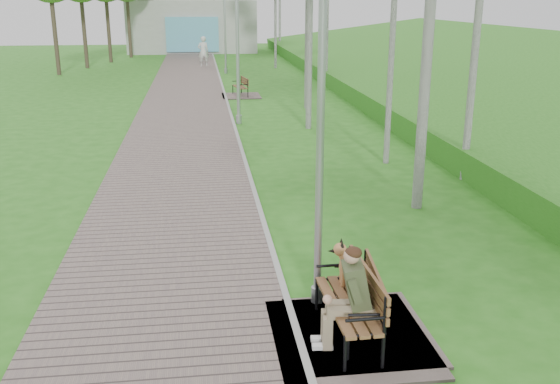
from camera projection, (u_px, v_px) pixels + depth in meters
The scene contains 11 objects.
walkway at pixel (183, 118), 22.57m from camera, with size 3.50×67.00×0.04m, color #6D5C58.
kerb at pixel (232, 117), 22.78m from camera, with size 0.10×67.00×0.05m, color #999993.
building_north at pixel (192, 26), 49.91m from camera, with size 10.00×5.20×4.00m.
bench_main at pixel (354, 304), 7.98m from camera, with size 1.79×1.98×1.56m.
bench_second at pixel (347, 323), 7.95m from camera, with size 1.95×2.17×1.20m.
bench_third at pixel (240, 92), 27.64m from camera, with size 1.68×1.86×1.03m.
lamp_post_near at pixel (320, 159), 8.28m from camera, with size 0.18×0.18×4.60m.
lamp_post_second at pixel (238, 53), 20.97m from camera, with size 0.20×0.20×5.16m.
lamp_post_third at pixel (225, 32), 35.34m from camera, with size 0.19×0.19×5.04m.
lamp_post_far at pixel (215, 21), 47.76m from camera, with size 0.21×0.21×5.38m.
pedestrian_near at pixel (203, 52), 39.30m from camera, with size 0.69×0.45×1.88m, color silver.
Camera 1 is at (-1.14, -1.11, 4.19)m, focal length 40.00 mm.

